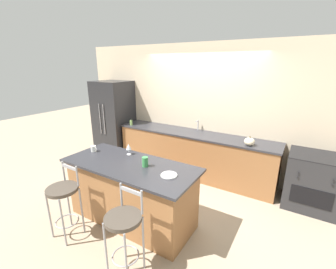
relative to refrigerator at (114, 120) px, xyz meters
The scene contains 15 objects.
ground_plane 2.36m from the refrigerator, ahead, with size 18.00×18.00×0.00m, color tan.
wall_back 2.22m from the refrigerator, 10.59° to the left, with size 6.00×0.07×2.70m.
back_counter 2.20m from the refrigerator, ahead, with size 3.39×0.68×0.93m.
sink_faucet 2.17m from the refrigerator, ahead, with size 0.02×0.13×0.22m.
kitchen_island 2.73m from the refrigerator, 41.22° to the right, with size 1.99×0.85×0.93m.
refrigerator is the anchor object (origin of this frame).
oven_range 4.34m from the refrigerator, ahead, with size 0.78×0.70×0.92m.
bar_stool_near 2.92m from the refrigerator, 59.18° to the right, with size 0.40×0.40×1.03m.
bar_stool_far 3.60m from the refrigerator, 44.41° to the right, with size 0.40×0.40×1.03m.
dinner_plate 3.22m from the refrigerator, 33.56° to the right, with size 0.21×0.21×0.02m.
wine_glass 2.34m from the refrigerator, 40.21° to the right, with size 0.08×0.08×0.18m.
coffee_mug 2.11m from the refrigerator, 54.53° to the right, with size 0.11×0.08×0.10m.
tumbler_cup 2.85m from the refrigerator, 37.28° to the right, with size 0.08×0.08×0.14m.
pumpkin_decoration 3.30m from the refrigerator, ahead, with size 0.18×0.18×0.16m.
soap_bottle 0.68m from the refrigerator, 11.42° to the right, with size 0.06×0.06×0.15m.
Camera 1 is at (1.86, -3.68, 2.28)m, focal length 24.00 mm.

